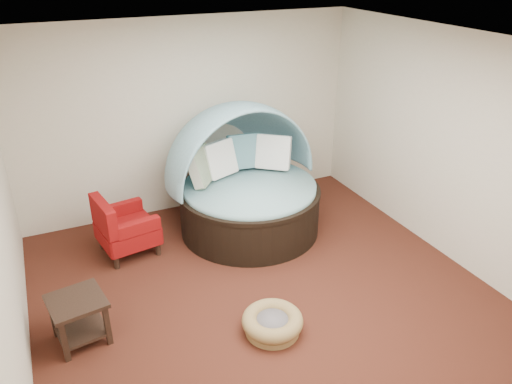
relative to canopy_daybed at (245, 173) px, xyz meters
name	(u,v)px	position (x,y,z in m)	size (l,w,h in m)	color
floor	(263,293)	(-0.44, -1.52, -0.82)	(5.00, 5.00, 0.00)	#4A1F15
wall_back	(190,117)	(-0.44, 0.98, 0.58)	(5.00, 5.00, 0.00)	beige
wall_front	(436,338)	(-0.44, -4.02, 0.58)	(5.00, 5.00, 0.00)	beige
wall_right	(448,147)	(2.06, -1.52, 0.58)	(5.00, 5.00, 0.00)	beige
ceiling	(266,45)	(-0.44, -1.52, 1.98)	(5.00, 5.00, 0.00)	white
canopy_daybed	(245,173)	(0.00, 0.00, 0.00)	(2.23, 2.15, 1.78)	black
pet_basket	(272,323)	(-0.63, -2.14, -0.71)	(0.85, 0.85, 0.22)	olive
red_armchair	(123,228)	(-1.71, 0.01, -0.45)	(0.80, 0.80, 0.82)	black
side_table	(79,314)	(-2.44, -1.43, -0.50)	(0.60, 0.60, 0.50)	black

